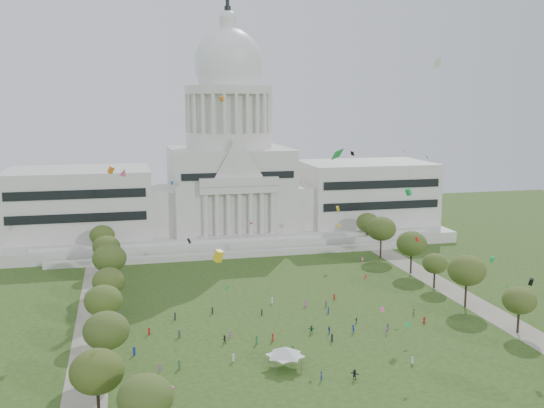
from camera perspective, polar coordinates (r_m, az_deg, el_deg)
The scene contains 32 objects.
ground at distance 139.38m, azimuth 4.45°, elevation -12.77°, with size 400.00×400.00×0.00m, color #2C4816.
capitol at distance 241.55m, azimuth -3.82°, elevation 2.18°, with size 160.00×64.50×91.30m.
path_left at distance 161.58m, azimuth -15.73°, elevation -9.93°, with size 8.00×160.00×0.04m, color gray.
path_right at distance 184.03m, azimuth 15.97°, elevation -7.56°, with size 8.00×160.00×0.04m, color gray.
row_tree_l_0 at distance 110.05m, azimuth -15.43°, elevation -14.27°, with size 8.85×8.85×12.59m.
row_tree_l_1 at distance 127.39m, azimuth -14.64°, elevation -10.92°, with size 8.86×8.86×12.59m.
row_tree_r_1 at distance 155.33m, azimuth 21.31°, elevation -8.05°, with size 7.58×7.58×10.78m.
row_tree_l_2 at distance 146.76m, azimuth -14.88°, elevation -8.38°, with size 8.42×8.42×11.97m.
row_tree_r_2 at distance 169.13m, azimuth 17.07°, elevation -5.71°, with size 9.55×9.55×13.58m.
row_tree_l_3 at distance 162.73m, azimuth -14.42°, elevation -6.71°, with size 8.12×8.12×11.55m.
row_tree_r_3 at distance 184.23m, azimuth 14.40°, elevation -5.19°, with size 7.01×7.01×9.98m.
row_tree_l_4 at distance 180.32m, azimuth -14.37°, elevation -4.75°, with size 9.29×9.29×13.21m.
row_tree_r_4 at distance 197.32m, azimuth 12.41°, elevation -3.49°, with size 9.19×9.19×13.06m.
row_tree_l_5 at distance 198.66m, azimuth -14.62°, elevation -3.75°, with size 8.33×8.33×11.85m.
row_tree_r_5 at distance 214.55m, azimuth 9.77°, elevation -2.20°, with size 9.82×9.82×13.96m.
row_tree_l_6 at distance 216.44m, azimuth -14.99°, elevation -2.73°, with size 8.19×8.19×11.64m.
row_tree_r_6 at distance 231.98m, azimuth 8.58°, elevation -1.66°, with size 8.42×8.42×11.97m.
near_tree_0 at distance 100.74m, azimuth -11.29°, elevation -16.66°, with size 8.47×8.47×12.04m.
event_tent at distance 128.61m, azimuth 1.18°, elevation -13.03°, with size 10.40×10.40×4.44m.
person_0 at distance 157.24m, azimuth 13.49°, elevation -10.06°, with size 0.82×0.53×1.68m, color #B21E1E.
person_2 at distance 162.16m, azimuth 12.61°, elevation -9.44°, with size 0.78×0.48×1.61m, color olive.
person_3 at distance 148.30m, azimuth 7.27°, elevation -11.04°, with size 1.21×0.62×1.87m, color navy.
person_4 at distance 147.21m, azimuth 5.14°, elevation -11.17°, with size 1.07×0.58×1.83m, color navy.
person_5 at distance 147.09m, azimuth 3.56°, elevation -11.14°, with size 1.77×0.70×1.91m, color #33723F.
person_6 at distance 134.09m, azimuth 12.47°, elevation -13.53°, with size 0.76×0.49×1.55m, color silver.
person_7 at distance 124.51m, azimuth 4.43°, elevation -15.11°, with size 0.67×0.49×1.84m, color navy.
person_8 at distance 141.53m, azimuth -4.30°, elevation -12.01°, with size 0.90×0.56×1.86m, color #26262B.
person_9 at distance 148.60m, azimuth 10.24°, elevation -11.14°, with size 0.98×0.51×1.52m, color #994C8C.
person_10 at distance 154.44m, azimuth 7.58°, elevation -10.29°, with size 0.84×0.46×1.43m, color #4C4C51.
person_11 at distance 125.62m, azimuth 7.42°, elevation -14.90°, with size 1.83×0.72×1.97m, color #26262B.
distant_crowd at distance 148.47m, azimuth -3.34°, elevation -10.98°, with size 60.79×36.10×1.91m.
kite_swarm at distance 139.02m, azimuth 2.83°, elevation -0.81°, with size 85.19×106.96×58.50m.
Camera 1 is at (-40.40, -122.64, 52.46)m, focal length 42.00 mm.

